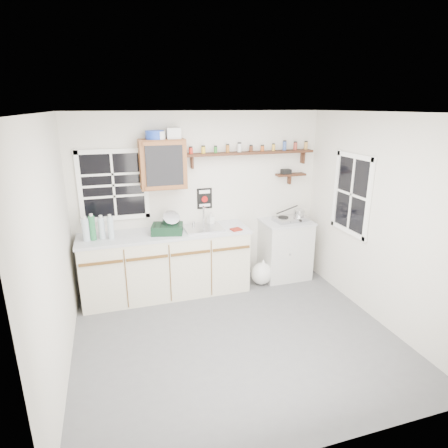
# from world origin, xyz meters

# --- Properties ---
(room) EXTENTS (3.64, 3.24, 2.54)m
(room) POSITION_xyz_m (0.00, 0.00, 1.25)
(room) COLOR #555557
(room) RESTS_ON ground
(main_cabinet) EXTENTS (2.31, 0.63, 0.92)m
(main_cabinet) POSITION_xyz_m (-0.58, 1.30, 0.46)
(main_cabinet) COLOR beige
(main_cabinet) RESTS_ON floor
(right_cabinet) EXTENTS (0.73, 0.57, 0.91)m
(right_cabinet) POSITION_xyz_m (1.25, 1.32, 0.46)
(right_cabinet) COLOR beige
(right_cabinet) RESTS_ON floor
(sink) EXTENTS (0.52, 0.44, 0.29)m
(sink) POSITION_xyz_m (-0.05, 1.30, 0.93)
(sink) COLOR #B3B3B8
(sink) RESTS_ON main_cabinet
(upper_cabinet) EXTENTS (0.60, 0.32, 0.65)m
(upper_cabinet) POSITION_xyz_m (-0.55, 1.44, 1.82)
(upper_cabinet) COLOR brown
(upper_cabinet) RESTS_ON wall_back
(upper_cabinet_clutter) EXTENTS (0.45, 0.24, 0.14)m
(upper_cabinet_clutter) POSITION_xyz_m (-0.55, 1.44, 2.21)
(upper_cabinet_clutter) COLOR #1B3DB4
(upper_cabinet_clutter) RESTS_ON upper_cabinet
(spice_shelf) EXTENTS (1.91, 0.18, 0.35)m
(spice_shelf) POSITION_xyz_m (0.74, 1.51, 1.93)
(spice_shelf) COLOR black
(spice_shelf) RESTS_ON wall_back
(secondary_shelf) EXTENTS (0.45, 0.16, 0.24)m
(secondary_shelf) POSITION_xyz_m (1.36, 1.52, 1.58)
(secondary_shelf) COLOR black
(secondary_shelf) RESTS_ON wall_back
(warning_sign) EXTENTS (0.22, 0.02, 0.30)m
(warning_sign) POSITION_xyz_m (0.05, 1.59, 1.28)
(warning_sign) COLOR black
(warning_sign) RESTS_ON wall_back
(window_back) EXTENTS (0.93, 0.03, 0.98)m
(window_back) POSITION_xyz_m (-1.20, 1.59, 1.55)
(window_back) COLOR black
(window_back) RESTS_ON wall_back
(window_right) EXTENTS (0.03, 0.78, 1.08)m
(window_right) POSITION_xyz_m (1.79, 0.55, 1.45)
(window_right) COLOR black
(window_right) RESTS_ON wall_back
(water_bottles) EXTENTS (0.38, 0.12, 0.35)m
(water_bottles) POSITION_xyz_m (-1.45, 1.26, 1.07)
(water_bottles) COLOR #ACBFCA
(water_bottles) RESTS_ON main_cabinet
(dish_rack) EXTENTS (0.47, 0.39, 0.31)m
(dish_rack) POSITION_xyz_m (-0.54, 1.25, 1.02)
(dish_rack) COLOR black
(dish_rack) RESTS_ON main_cabinet
(soap_bottle) EXTENTS (0.11, 0.11, 0.18)m
(soap_bottle) POSITION_xyz_m (0.10, 1.45, 1.01)
(soap_bottle) COLOR silver
(soap_bottle) RESTS_ON main_cabinet
(rag) EXTENTS (0.17, 0.15, 0.02)m
(rag) POSITION_xyz_m (0.37, 1.10, 0.93)
(rag) COLOR maroon
(rag) RESTS_ON main_cabinet
(hotplate) EXTENTS (0.54, 0.33, 0.07)m
(hotplate) POSITION_xyz_m (1.31, 1.30, 0.94)
(hotplate) COLOR #B3B3B8
(hotplate) RESTS_ON right_cabinet
(saucepan) EXTENTS (0.39, 0.24, 0.17)m
(saucepan) POSITION_xyz_m (1.43, 1.31, 1.03)
(saucepan) COLOR #B3B3B8
(saucepan) RESTS_ON hotplate
(trash_bag) EXTENTS (0.37, 0.33, 0.42)m
(trash_bag) POSITION_xyz_m (0.80, 1.16, 0.18)
(trash_bag) COLOR silver
(trash_bag) RESTS_ON floor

